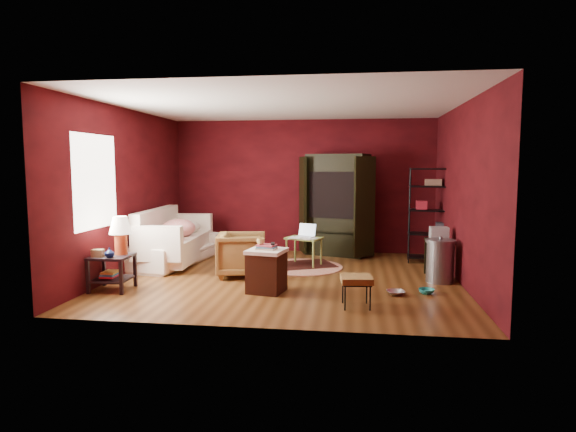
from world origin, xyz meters
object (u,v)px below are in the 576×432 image
object	(u,v)px
side_table	(116,246)
tv_armoire	(337,203)
hamper	(267,270)
sofa	(175,240)
laptop_desk	(304,240)
armchair	(242,252)
wire_shelving	(433,211)

from	to	relation	value
side_table	tv_armoire	distance (m)	4.55
hamper	sofa	bearing A→B (deg)	138.83
side_table	hamper	distance (m)	2.26
side_table	sofa	bearing A→B (deg)	86.06
hamper	laptop_desk	xyz separation A→B (m)	(0.35, 1.90, 0.15)
side_table	laptop_desk	world-z (taller)	side_table
armchair	laptop_desk	distance (m)	1.34
laptop_desk	tv_armoire	bearing A→B (deg)	85.45
sofa	side_table	distance (m)	2.01
laptop_desk	side_table	bearing A→B (deg)	-121.71
laptop_desk	hamper	bearing A→B (deg)	-80.75
armchair	tv_armoire	distance (m)	2.72
sofa	hamper	distance (m)	2.78
sofa	wire_shelving	xyz separation A→B (m)	(4.82, 0.72, 0.55)
sofa	hamper	size ratio (longest dim) A/B	3.10
hamper	tv_armoire	distance (m)	3.33
armchair	tv_armoire	bearing A→B (deg)	-44.60
armchair	hamper	distance (m)	1.13
sofa	hamper	xyz separation A→B (m)	(2.09, -1.83, -0.11)
armchair	wire_shelving	size ratio (longest dim) A/B	0.44
sofa	tv_armoire	xyz separation A→B (m)	(3.00, 1.29, 0.64)
side_table	tv_armoire	size ratio (longest dim) A/B	0.53
laptop_desk	wire_shelving	xyz separation A→B (m)	(2.37, 0.65, 0.51)
armchair	wire_shelving	xyz separation A→B (m)	(3.32, 1.59, 0.59)
laptop_desk	armchair	bearing A→B (deg)	-115.30
hamper	laptop_desk	bearing A→B (deg)	79.52
tv_armoire	wire_shelving	bearing A→B (deg)	-0.44
hamper	laptop_desk	world-z (taller)	laptop_desk
armchair	side_table	xyz separation A→B (m)	(-1.64, -1.11, 0.25)
sofa	side_table	world-z (taller)	side_table
laptop_desk	wire_shelving	size ratio (longest dim) A/B	0.43
side_table	wire_shelving	world-z (taller)	wire_shelving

